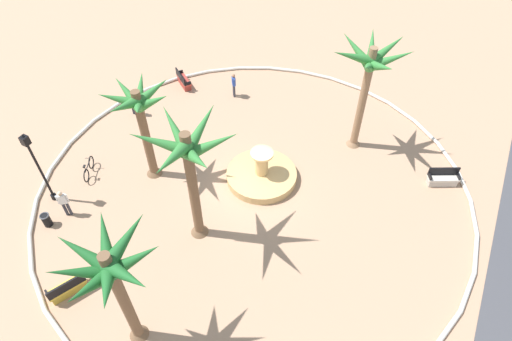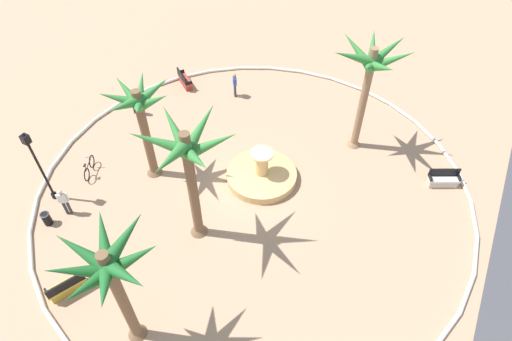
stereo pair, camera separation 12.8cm
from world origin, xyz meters
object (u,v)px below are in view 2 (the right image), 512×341
at_px(person_cyclist_helmet, 64,201).
at_px(palm_tree_near_fountain, 140,111).
at_px(palm_tree_far_side, 188,160).
at_px(bench_east, 443,180).
at_px(bench_west, 185,81).
at_px(person_cyclist_photo, 235,84).
at_px(bicycle_red_frame, 89,168).
at_px(trash_bin, 46,218).
at_px(person_pedestrian_stroll, 133,101).
at_px(palm_tree_by_curb, 110,273).
at_px(lamppost, 37,162).
at_px(fountain, 262,175).
at_px(bench_north, 67,287).
at_px(palm_tree_mid_plaza, 370,70).

bearing_deg(person_cyclist_helmet, palm_tree_near_fountain, 155.23).
relative_size(palm_tree_far_side, bench_east, 3.96).
bearing_deg(bench_west, person_cyclist_photo, 99.20).
xyz_separation_m(palm_tree_far_side, bicycle_red_frame, (-0.45, -7.36, -4.49)).
distance_m(trash_bin, person_cyclist_helmet, 1.18).
relative_size(bench_west, trash_bin, 2.19).
bearing_deg(trash_bin, person_pedestrian_stroll, -168.27).
xyz_separation_m(palm_tree_by_curb, lamppost, (-3.60, -8.38, -2.12)).
bearing_deg(palm_tree_far_side, person_cyclist_helmet, -71.19).
height_order(bench_west, bicycle_red_frame, bench_west).
height_order(palm_tree_near_fountain, bicycle_red_frame, palm_tree_near_fountain).
xyz_separation_m(bench_east, lamppost, (10.43, -17.25, 2.21)).
xyz_separation_m(fountain, lamppost, (6.27, -8.70, 2.27)).
height_order(fountain, bicycle_red_frame, fountain).
xyz_separation_m(bench_west, trash_bin, (12.72, 0.87, 0.04)).
height_order(person_cyclist_helmet, person_pedestrian_stroll, person_pedestrian_stroll).
xyz_separation_m(bench_north, bicycle_red_frame, (-5.73, -4.20, 0.04)).
distance_m(fountain, bench_east, 9.50).
bearing_deg(palm_tree_by_curb, palm_tree_mid_plaza, 165.75).
bearing_deg(lamppost, bicycle_red_frame, 170.24).
xyz_separation_m(bench_east, person_cyclist_photo, (-1.52, -13.54, 0.59)).
height_order(fountain, lamppost, lamppost).
relative_size(bench_west, person_cyclist_photo, 0.96).
bearing_deg(bench_west, lamppost, -0.74).
distance_m(palm_tree_mid_plaza, trash_bin, 17.39).
bearing_deg(fountain, lamppost, -54.24).
xyz_separation_m(person_cyclist_helmet, person_pedestrian_stroll, (-7.79, -2.24, 0.01)).
bearing_deg(lamppost, trash_bin, 36.93).
relative_size(palm_tree_mid_plaza, bench_north, 3.90).
xyz_separation_m(fountain, palm_tree_by_curb, (9.87, -0.32, 4.39)).
bearing_deg(bench_east, palm_tree_by_curb, -32.28).
xyz_separation_m(trash_bin, bicycle_red_frame, (-3.55, -0.64, -0.00)).
xyz_separation_m(palm_tree_by_curb, bench_north, (-0.06, -3.81, -4.33)).
height_order(palm_tree_near_fountain, person_cyclist_helmet, palm_tree_near_fountain).
xyz_separation_m(bicycle_red_frame, person_pedestrian_stroll, (-5.20, -1.18, 0.57)).
bearing_deg(palm_tree_near_fountain, bench_north, 8.99).
bearing_deg(lamppost, palm_tree_mid_plaza, 132.66).
bearing_deg(palm_tree_mid_plaza, lamppost, -47.34).
bearing_deg(bench_north, palm_tree_by_curb, 89.06).
relative_size(palm_tree_mid_plaza, person_cyclist_helmet, 3.87).
xyz_separation_m(palm_tree_mid_plaza, bicycle_red_frame, (8.99, -11.76, -4.63)).
xyz_separation_m(palm_tree_by_curb, palm_tree_far_side, (-5.35, -0.64, 0.19)).
distance_m(palm_tree_far_side, lamppost, 8.27).
bearing_deg(bench_east, person_pedestrian_stroll, -80.46).
xyz_separation_m(bench_east, bicycle_red_frame, (8.23, -16.87, 0.04)).
height_order(palm_tree_mid_plaza, bicycle_red_frame, palm_tree_mid_plaza).
relative_size(bench_east, person_pedestrian_stroll, 0.97).
bearing_deg(person_pedestrian_stroll, palm_tree_by_curb, 39.88).
distance_m(palm_tree_far_side, person_pedestrian_stroll, 10.96).
height_order(bench_west, person_cyclist_helmet, person_cyclist_helmet).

